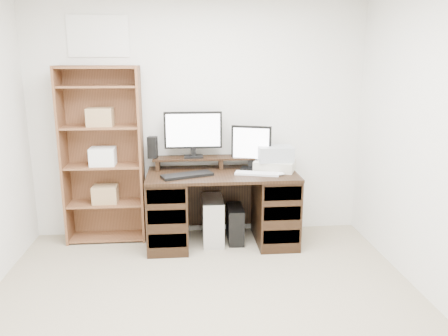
{
  "coord_description": "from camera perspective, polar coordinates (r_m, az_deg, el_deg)",
  "views": [
    {
      "loc": [
        -0.14,
        -2.59,
        1.84
      ],
      "look_at": [
        0.22,
        1.43,
        0.85
      ],
      "focal_mm": 35.0,
      "sensor_mm": 36.0,
      "label": 1
    }
  ],
  "objects": [
    {
      "name": "room",
      "position": [
        2.66,
        -2.02,
        1.0
      ],
      "size": [
        3.54,
        4.04,
        2.54
      ],
      "color": "tan",
      "rests_on": "ground"
    },
    {
      "name": "desk",
      "position": [
        4.49,
        -0.24,
        -5.08
      ],
      "size": [
        1.5,
        0.7,
        0.75
      ],
      "color": "black",
      "rests_on": "ground"
    },
    {
      "name": "riser_shelf",
      "position": [
        4.56,
        -0.46,
        1.17
      ],
      "size": [
        1.4,
        0.22,
        0.12
      ],
      "color": "black",
      "rests_on": "desk"
    },
    {
      "name": "monitor_wide",
      "position": [
        4.51,
        -4.06,
        4.73
      ],
      "size": [
        0.59,
        0.15,
        0.47
      ],
      "rotation": [
        0.0,
        0.0,
        0.01
      ],
      "color": "black",
      "rests_on": "riser_shelf"
    },
    {
      "name": "monitor_small",
      "position": [
        4.49,
        3.57,
        2.92
      ],
      "size": [
        0.4,
        0.21,
        0.45
      ],
      "rotation": [
        0.0,
        0.0,
        -0.33
      ],
      "color": "black",
      "rests_on": "desk"
    },
    {
      "name": "speaker",
      "position": [
        4.53,
        -9.31,
        2.68
      ],
      "size": [
        0.1,
        0.1,
        0.22
      ],
      "primitive_type": "cube",
      "rotation": [
        0.0,
        0.0,
        -0.19
      ],
      "color": "black",
      "rests_on": "riser_shelf"
    },
    {
      "name": "keyboard_black",
      "position": [
        4.24,
        -4.84,
        -0.95
      ],
      "size": [
        0.53,
        0.33,
        0.03
      ],
      "primitive_type": "cube",
      "rotation": [
        0.0,
        0.0,
        0.36
      ],
      "color": "black",
      "rests_on": "desk"
    },
    {
      "name": "keyboard_white",
      "position": [
        4.32,
        4.34,
        -0.73
      ],
      "size": [
        0.45,
        0.24,
        0.02
      ],
      "primitive_type": "cube",
      "rotation": [
        0.0,
        0.0,
        -0.27
      ],
      "color": "silver",
      "rests_on": "desk"
    },
    {
      "name": "mouse",
      "position": [
        4.3,
        7.35,
        -0.77
      ],
      "size": [
        0.1,
        0.09,
        0.03
      ],
      "primitive_type": "ellipsoid",
      "rotation": [
        0.0,
        0.0,
        -0.41
      ],
      "color": "silver",
      "rests_on": "desk"
    },
    {
      "name": "printer",
      "position": [
        4.51,
        6.66,
        0.34
      ],
      "size": [
        0.48,
        0.42,
        0.1
      ],
      "primitive_type": "cube",
      "rotation": [
        0.0,
        0.0,
        -0.39
      ],
      "color": "#B8B3A0",
      "rests_on": "desk"
    },
    {
      "name": "basket",
      "position": [
        4.48,
        6.7,
        1.89
      ],
      "size": [
        0.36,
        0.26,
        0.15
      ],
      "primitive_type": "cube",
      "rotation": [
        0.0,
        0.0,
        -0.03
      ],
      "color": "#989EA3",
      "rests_on": "printer"
    },
    {
      "name": "tower_silver",
      "position": [
        4.57,
        -1.5,
        -6.78
      ],
      "size": [
        0.21,
        0.47,
        0.47
      ],
      "primitive_type": "cube",
      "rotation": [
        0.0,
        0.0,
        -0.0
      ],
      "color": "silver",
      "rests_on": "ground"
    },
    {
      "name": "tower_black",
      "position": [
        4.59,
        1.46,
        -7.32
      ],
      "size": [
        0.17,
        0.37,
        0.37
      ],
      "rotation": [
        0.0,
        0.0,
        -0.02
      ],
      "color": "black",
      "rests_on": "ground"
    },
    {
      "name": "bookshelf",
      "position": [
        4.62,
        -15.5,
        1.76
      ],
      "size": [
        0.8,
        0.3,
        1.8
      ],
      "color": "brown",
      "rests_on": "ground"
    }
  ]
}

